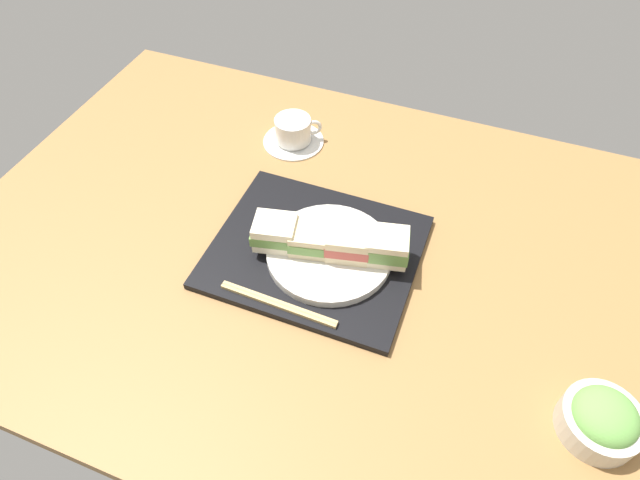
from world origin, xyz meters
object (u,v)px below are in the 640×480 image
chopsticks_pair (278,304)px  coffee_cup (294,132)px  sandwich_plate (329,253)px  sandwich_inner_near (311,239)px  salad_bowl (602,420)px  sandwich_farmost (386,248)px  sandwich_nearmost (275,232)px  sandwich_inner_far (348,243)px

chopsticks_pair → coffee_cup: size_ratio=1.58×
sandwich_plate → sandwich_inner_near: sandwich_inner_near is taller
chopsticks_pair → sandwich_inner_near: bearing=85.0°
salad_bowl → coffee_cup: 82.30cm
sandwich_plate → coffee_cup: size_ratio=1.68×
sandwich_farmost → salad_bowl: sandwich_farmost is taller
sandwich_plate → sandwich_inner_near: bearing=-170.0°
sandwich_plate → chopsticks_pair: (-4.48, -13.66, -0.47)cm
sandwich_nearmost → salad_bowl: size_ratio=0.79×
sandwich_nearmost → coffee_cup: sandwich_nearmost is taller
sandwich_farmost → salad_bowl: (38.46, -17.76, -2.77)cm
sandwich_inner_far → sandwich_nearmost: bearing=-170.0°
coffee_cup → salad_bowl: bearing=-33.9°
sandwich_inner_near → sandwich_nearmost: bearing=-170.0°
salad_bowl → coffee_cup: (-68.32, 45.88, -0.40)cm
sandwich_inner_far → coffee_cup: sandwich_inner_far is taller
sandwich_farmost → coffee_cup: bearing=136.7°
sandwich_farmost → sandwich_nearmost: bearing=-170.0°
sandwich_nearmost → sandwich_farmost: 20.38cm
sandwich_inner_near → coffee_cup: size_ratio=0.65×
salad_bowl → chopsticks_pair: salad_bowl is taller
sandwich_farmost → chopsticks_pair: 21.58cm
sandwich_inner_near → chopsticks_pair: (-1.14, -13.06, -3.64)cm
sandwich_farmost → coffee_cup: size_ratio=0.66×
sandwich_nearmost → coffee_cup: size_ratio=0.68×
sandwich_nearmost → sandwich_inner_far: bearing=10.0°
sandwich_inner_near → chopsticks_pair: bearing=-95.0°
sandwich_plate → chopsticks_pair: bearing=-108.2°
sandwich_inner_near → sandwich_inner_far: sandwich_inner_far is taller
sandwich_inner_far → coffee_cup: 37.49cm
sandwich_inner_far → sandwich_farmost: size_ratio=0.99×
sandwich_nearmost → sandwich_inner_near: bearing=10.0°
sandwich_nearmost → sandwich_inner_far: (13.38, 2.36, -0.04)cm
sandwich_plate → salad_bowl: salad_bowl is taller
sandwich_farmost → coffee_cup: sandwich_farmost is taller
sandwich_nearmost → coffee_cup: 33.30cm
sandwich_farmost → chopsticks_pair: bearing=-133.3°
sandwich_inner_near → sandwich_inner_far: 6.80cm
chopsticks_pair → sandwich_inner_far: bearing=61.2°
sandwich_plate → sandwich_nearmost: 10.79cm
sandwich_inner_far → salad_bowl: 48.17cm
sandwich_plate → sandwich_inner_far: 4.88cm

